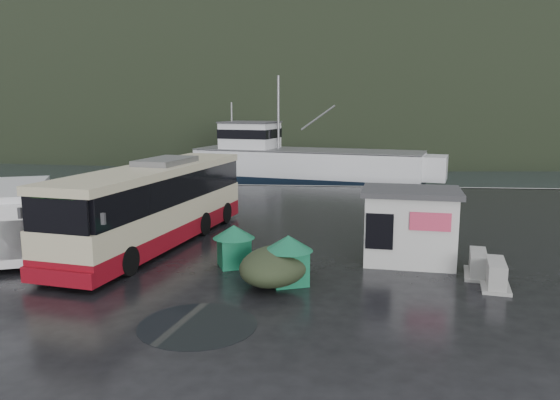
# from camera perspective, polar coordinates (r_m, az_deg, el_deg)

# --- Properties ---
(ground) EXTENTS (160.00, 160.00, 0.00)m
(ground) POSITION_cam_1_polar(r_m,az_deg,el_deg) (19.34, -8.94, -7.16)
(ground) COLOR black
(ground) RESTS_ON ground
(harbor_water) EXTENTS (300.00, 180.00, 0.02)m
(harbor_water) POSITION_cam_1_polar(r_m,az_deg,el_deg) (128.14, 2.85, 7.43)
(harbor_water) COLOR black
(harbor_water) RESTS_ON ground
(quay_edge) EXTENTS (160.00, 0.60, 1.50)m
(quay_edge) POSITION_cam_1_polar(r_m,az_deg,el_deg) (38.62, -1.92, 1.54)
(quay_edge) COLOR #999993
(quay_edge) RESTS_ON ground
(headland) EXTENTS (780.00, 540.00, 570.00)m
(headland) POSITION_cam_1_polar(r_m,az_deg,el_deg) (268.05, 6.09, 8.71)
(headland) COLOR black
(headland) RESTS_ON ground
(coach_bus) EXTENTS (5.47, 12.59, 3.46)m
(coach_bus) POSITION_cam_1_polar(r_m,az_deg,el_deg) (23.02, -12.73, -4.50)
(coach_bus) COLOR beige
(coach_bus) RESTS_ON ground
(white_van) EXTENTS (4.26, 6.63, 2.63)m
(white_van) POSITION_cam_1_polar(r_m,az_deg,el_deg) (23.59, -25.66, -4.90)
(white_van) COLOR silver
(white_van) RESTS_ON ground
(waste_bin_left) EXTENTS (1.39, 1.39, 1.49)m
(waste_bin_left) POSITION_cam_1_polar(r_m,az_deg,el_deg) (19.52, -4.80, -6.90)
(waste_bin_left) COLOR #11633F
(waste_bin_left) RESTS_ON ground
(waste_bin_right) EXTENTS (1.45, 1.45, 1.58)m
(waste_bin_right) POSITION_cam_1_polar(r_m,az_deg,el_deg) (17.66, 0.87, -8.70)
(waste_bin_right) COLOR #11633F
(waste_bin_right) RESTS_ON ground
(dome_tent) EXTENTS (2.86, 3.45, 1.17)m
(dome_tent) POSITION_cam_1_polar(r_m,az_deg,el_deg) (17.67, -0.51, -8.69)
(dome_tent) COLOR #2B351F
(dome_tent) RESTS_ON ground
(ticket_kiosk) EXTENTS (3.75, 3.03, 2.69)m
(ticket_kiosk) POSITION_cam_1_polar(r_m,az_deg,el_deg) (20.51, 13.28, -6.30)
(ticket_kiosk) COLOR silver
(ticket_kiosk) RESTS_ON ground
(jersey_barrier_a) EXTENTS (1.17, 1.79, 0.83)m
(jersey_barrier_a) POSITION_cam_1_polar(r_m,az_deg,el_deg) (19.56, 19.89, -7.45)
(jersey_barrier_a) COLOR #999993
(jersey_barrier_a) RESTS_ON ground
(jersey_barrier_b) EXTENTS (1.18, 1.83, 0.85)m
(jersey_barrier_b) POSITION_cam_1_polar(r_m,az_deg,el_deg) (18.58, 21.53, -8.47)
(jersey_barrier_b) COLOR #999993
(jersey_barrier_b) RESTS_ON ground
(fishing_trawler) EXTENTS (24.04, 10.99, 9.40)m
(fishing_trawler) POSITION_cam_1_polar(r_m,az_deg,el_deg) (48.07, 2.88, 3.20)
(fishing_trawler) COLOR silver
(fishing_trawler) RESTS_ON ground
(puddles) EXTENTS (10.56, 3.14, 0.01)m
(puddles) POSITION_cam_1_polar(r_m,az_deg,el_deg) (15.36, -18.71, -12.15)
(puddles) COLOR black
(puddles) RESTS_ON ground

